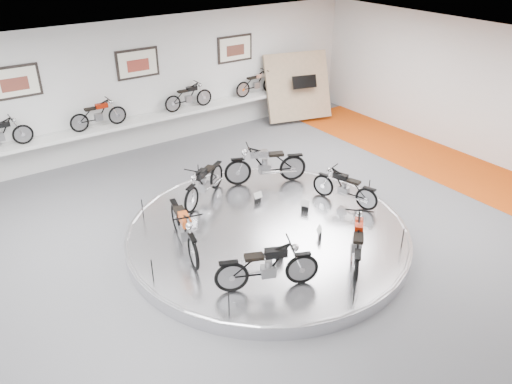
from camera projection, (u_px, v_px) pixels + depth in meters
floor at (275, 245)px, 11.29m from camera, size 16.00×16.00×0.00m
ceiling at (279, 69)px, 9.39m from camera, size 16.00×16.00×0.00m
wall_back at (140, 86)px, 15.37m from camera, size 16.00×0.00×16.00m
wall_right at (497, 97)px, 14.39m from camera, size 0.00×14.00×14.00m
orange_carpet_strip at (459, 170)px, 14.73m from camera, size 2.40×12.60×0.01m
dado_band at (145, 130)px, 16.05m from camera, size 15.68×0.04×1.10m
display_platform at (268, 234)px, 11.43m from camera, size 6.40×6.40×0.30m
platform_rim at (268, 229)px, 11.38m from camera, size 6.40×6.40×0.10m
shelf at (147, 119)px, 15.63m from camera, size 11.00×0.55×0.10m
poster_left at (14, 82)px, 13.24m from camera, size 1.35×0.06×0.88m
poster_center at (138, 64)px, 15.01m from camera, size 1.35×0.06×0.88m
poster_right at (235, 49)px, 16.78m from camera, size 1.35×0.06×0.88m
display_panel at (298, 86)px, 17.92m from camera, size 2.56×1.52×2.30m
shelf_bike_a at (0, 136)px, 13.31m from camera, size 1.22×0.43×0.73m
shelf_bike_b at (98, 116)px, 14.67m from camera, size 1.22×0.43×0.73m
shelf_bike_c at (189, 98)px, 16.19m from camera, size 1.22×0.43×0.73m
shelf_bike_d at (256, 84)px, 17.56m from camera, size 1.22×0.43×0.73m
bike_a at (266, 164)px, 13.10m from camera, size 1.97×1.37×1.10m
bike_b at (204, 182)px, 12.32m from camera, size 1.74×1.41×0.99m
bike_c at (184, 228)px, 10.40m from camera, size 1.03×1.90×1.06m
bike_d at (267, 266)px, 9.29m from camera, size 1.79×1.25×1.00m
bike_e at (357, 241)px, 10.03m from camera, size 1.61×1.59×0.98m
bike_f at (345, 187)px, 12.20m from camera, size 0.97×1.59×0.88m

